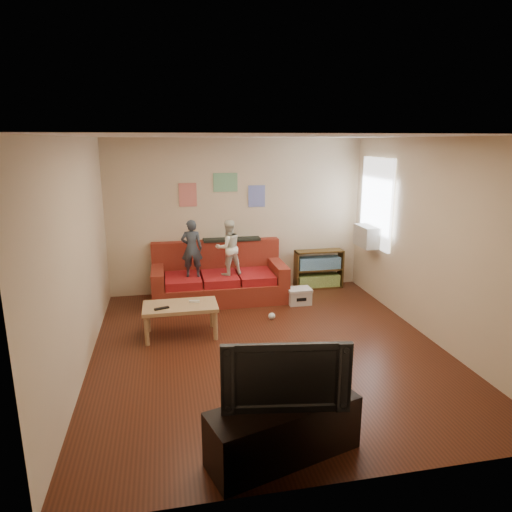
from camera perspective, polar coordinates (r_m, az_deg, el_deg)
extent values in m
cube|color=#471E10|center=(6.14, 1.50, -11.43)|extent=(4.50, 5.00, 0.01)
cube|color=white|center=(5.53, 1.69, 14.78)|extent=(4.50, 5.00, 0.01)
cube|color=beige|center=(8.09, -2.39, 4.98)|extent=(4.50, 0.01, 2.70)
cube|color=beige|center=(3.40, 11.17, -8.60)|extent=(4.50, 0.01, 2.70)
cube|color=beige|center=(5.63, -21.37, -0.12)|extent=(0.01, 5.00, 2.70)
cube|color=beige|center=(6.55, 21.20, 1.81)|extent=(0.01, 5.00, 2.70)
cube|color=maroon|center=(7.84, -4.59, -4.27)|extent=(2.24, 1.01, 0.34)
cube|color=maroon|center=(8.09, -5.00, -0.19)|extent=(2.24, 0.20, 0.61)
cube|color=maroon|center=(7.70, -12.18, -2.50)|extent=(0.20, 1.01, 0.28)
cube|color=maroon|center=(7.92, 2.69, -1.71)|extent=(0.20, 1.01, 0.28)
cube|color=maroon|center=(7.65, -9.11, -3.04)|extent=(0.58, 0.76, 0.13)
cube|color=maroon|center=(7.69, -4.56, -2.80)|extent=(0.58, 0.76, 0.13)
cube|color=maroon|center=(7.79, -0.08, -2.55)|extent=(0.58, 0.76, 0.13)
cube|color=black|center=(8.05, -3.07, 2.11)|extent=(1.01, 0.25, 0.04)
imported|color=#2E3741|center=(7.50, -8.03, 0.94)|extent=(0.37, 0.27, 0.95)
imported|color=silver|center=(7.55, -3.49, 1.06)|extent=(0.53, 0.46, 0.92)
cube|color=tan|center=(6.41, -9.45, -6.24)|extent=(1.01, 0.56, 0.05)
cylinder|color=tan|center=(6.29, -13.50, -9.11)|extent=(0.06, 0.06, 0.41)
cylinder|color=tan|center=(6.31, -5.09, -8.67)|extent=(0.06, 0.06, 0.41)
cylinder|color=tan|center=(6.71, -13.38, -7.58)|extent=(0.06, 0.06, 0.41)
cylinder|color=tan|center=(6.73, -5.53, -7.18)|extent=(0.06, 0.06, 0.41)
cube|color=black|center=(6.28, -11.71, -6.42)|extent=(0.21, 0.11, 0.02)
cube|color=silver|center=(6.45, -7.70, -5.66)|extent=(0.15, 0.06, 0.03)
cube|color=#483213|center=(8.35, 5.05, -1.79)|extent=(0.03, 0.27, 0.71)
cube|color=#483213|center=(8.62, 10.53, -1.46)|extent=(0.03, 0.27, 0.71)
cube|color=#483213|center=(8.57, 7.76, -3.81)|extent=(0.88, 0.27, 0.03)
cube|color=#483213|center=(8.39, 7.91, 0.61)|extent=(0.88, 0.27, 0.03)
cube|color=#483213|center=(8.47, 7.84, -1.62)|extent=(0.83, 0.27, 0.02)
cube|color=olive|center=(8.54, 7.79, -3.05)|extent=(0.78, 0.22, 0.21)
cube|color=#3F6B8C|center=(8.44, 7.86, -0.86)|extent=(0.78, 0.22, 0.21)
cube|color=white|center=(7.91, 14.81, 6.43)|extent=(0.04, 1.08, 1.48)
cube|color=#B7B2A3|center=(7.95, 13.78, 2.43)|extent=(0.28, 0.55, 0.35)
cube|color=#D87266|center=(7.93, -8.52, 7.57)|extent=(0.30, 0.01, 0.40)
cube|color=#72B27F|center=(7.97, -3.85, 9.17)|extent=(0.42, 0.01, 0.32)
cube|color=#727FCC|center=(8.09, 0.08, 7.49)|extent=(0.30, 0.01, 0.38)
cube|color=silver|center=(7.67, 5.40, -5.16)|extent=(0.37, 0.28, 0.22)
cube|color=silver|center=(7.63, 5.42, -4.21)|extent=(0.39, 0.30, 0.05)
cube|color=black|center=(7.54, 5.71, -5.45)|extent=(0.17, 0.00, 0.06)
cube|color=black|center=(4.18, 3.49, -20.95)|extent=(1.39, 0.80, 0.50)
imported|color=black|center=(3.89, 3.62, -14.28)|extent=(1.06, 0.29, 0.61)
sphere|color=silver|center=(7.02, 1.98, -7.51)|extent=(0.12, 0.12, 0.10)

